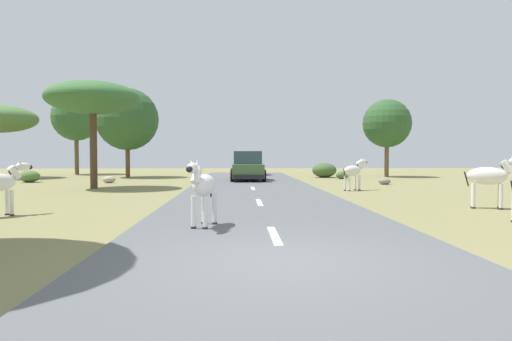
# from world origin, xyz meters

# --- Properties ---
(ground_plane) EXTENTS (90.00, 90.00, 0.00)m
(ground_plane) POSITION_xyz_m (0.00, 0.00, 0.00)
(ground_plane) COLOR olive
(road) EXTENTS (6.00, 64.00, 0.05)m
(road) POSITION_xyz_m (0.09, 0.00, 0.03)
(road) COLOR #56595B
(road) RESTS_ON ground_plane
(lane_markings) EXTENTS (0.16, 56.00, 0.01)m
(lane_markings) POSITION_xyz_m (0.09, -1.00, 0.05)
(lane_markings) COLOR silver
(lane_markings) RESTS_ON road
(zebra_0) EXTENTS (0.66, 1.52, 1.47)m
(zebra_0) POSITION_xyz_m (-1.37, 3.08, 0.92)
(zebra_0) COLOR silver
(zebra_0) RESTS_ON road
(zebra_2) EXTENTS (1.60, 0.94, 1.60)m
(zebra_2) POSITION_xyz_m (6.87, 6.44, 0.95)
(zebra_2) COLOR silver
(zebra_2) RESTS_ON ground_plane
(zebra_3) EXTENTS (1.36, 1.03, 1.44)m
(zebra_3) POSITION_xyz_m (4.53, 13.24, 0.86)
(zebra_3) COLOR silver
(zebra_3) RESTS_ON ground_plane
(car_0) EXTENTS (2.10, 4.38, 1.74)m
(car_0) POSITION_xyz_m (0.34, 27.87, 0.85)
(car_0) COLOR silver
(car_0) RESTS_ON road
(car_1) EXTENTS (2.03, 4.34, 1.74)m
(car_1) POSITION_xyz_m (-0.02, 20.56, 0.85)
(car_1) COLOR #476B38
(car_1) RESTS_ON road
(tree_2) EXTENTS (3.80, 3.80, 6.48)m
(tree_2) POSITION_xyz_m (-13.38, 30.00, 4.56)
(tree_2) COLOR brown
(tree_2) RESTS_ON ground_plane
(tree_4) EXTENTS (4.31, 4.31, 5.00)m
(tree_4) POSITION_xyz_m (-7.36, 14.91, 4.21)
(tree_4) COLOR #4C3823
(tree_4) RESTS_ON ground_plane
(tree_5) EXTENTS (4.29, 4.29, 6.17)m
(tree_5) POSITION_xyz_m (-8.23, 25.19, 4.02)
(tree_5) COLOR brown
(tree_5) RESTS_ON ground_plane
(tree_7) EXTENTS (3.40, 3.40, 5.49)m
(tree_7) POSITION_xyz_m (9.96, 25.15, 3.77)
(tree_7) COLOR brown
(tree_7) RESTS_ON ground_plane
(bush_0) EXTENTS (1.13, 1.02, 0.68)m
(bush_0) POSITION_xyz_m (-12.51, 19.80, 0.34)
(bush_0) COLOR #4C7038
(bush_0) RESTS_ON ground_plane
(bush_1) EXTENTS (0.81, 0.73, 0.49)m
(bush_1) POSITION_xyz_m (6.20, 22.62, 0.24)
(bush_1) COLOR #425B2D
(bush_1) RESTS_ON ground_plane
(bush_3) EXTENTS (1.68, 1.51, 1.01)m
(bush_3) POSITION_xyz_m (5.39, 24.51, 0.50)
(bush_3) COLOR #425B2D
(bush_3) RESTS_ON ground_plane
(rock_2) EXTENTS (0.72, 0.54, 0.38)m
(rock_2) POSITION_xyz_m (-7.81, 19.05, 0.19)
(rock_2) COLOR #A89E8C
(rock_2) RESTS_ON ground_plane
(rock_3) EXTENTS (0.65, 0.50, 0.33)m
(rock_3) POSITION_xyz_m (7.21, 17.17, 0.17)
(rock_3) COLOR gray
(rock_3) RESTS_ON ground_plane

